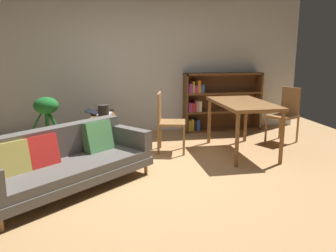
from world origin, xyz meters
TOP-DOWN VIEW (x-y plane):
  - ground_plane at (0.00, 0.00)m, footprint 8.16×8.16m
  - back_wall_panel at (0.00, 2.70)m, footprint 6.80×0.10m
  - fabric_couch at (-1.04, -0.06)m, footprint 2.09×1.92m
  - media_console at (-0.57, 1.61)m, footprint 0.40×1.25m
  - open_laptop at (-0.61, 1.80)m, footprint 0.46×0.39m
  - desk_speaker at (-0.56, 1.37)m, footprint 0.17×0.17m
  - potted_floor_plant at (-1.47, 1.84)m, footprint 0.49×0.40m
  - dining_table at (1.56, 0.93)m, footprint 0.77×1.38m
  - dining_chair_near at (2.57, 1.43)m, footprint 0.57×0.55m
  - dining_chair_far at (0.42, 1.21)m, footprint 0.52×0.52m
  - bookshelf at (1.67, 2.51)m, footprint 1.55×0.34m

SIDE VIEW (x-z plane):
  - ground_plane at x=0.00m, z-range 0.00..0.00m
  - media_console at x=-0.57m, z-range 0.00..0.53m
  - fabric_couch at x=-1.04m, z-range -0.01..0.70m
  - potted_floor_plant at x=-1.47m, z-range 0.05..0.89m
  - dining_chair_near at x=2.57m, z-range 0.05..1.00m
  - dining_chair_far at x=0.42m, z-range 0.06..1.00m
  - open_laptop at x=-0.61m, z-range 0.51..0.59m
  - bookshelf at x=1.67m, z-range -0.01..1.14m
  - desk_speaker at x=-0.56m, z-range 0.53..0.76m
  - dining_table at x=1.56m, z-range 0.32..1.12m
  - back_wall_panel at x=0.00m, z-range 0.00..2.70m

